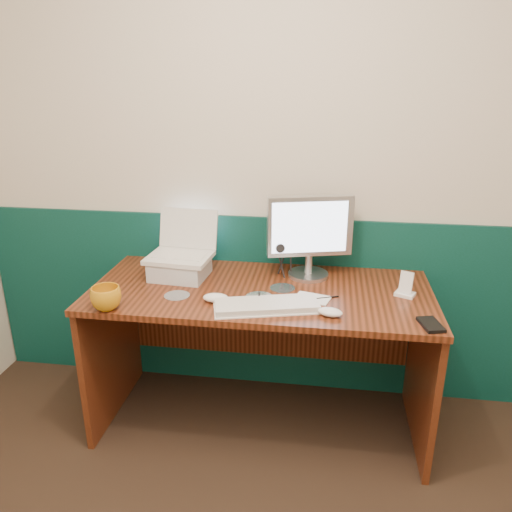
% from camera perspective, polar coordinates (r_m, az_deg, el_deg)
% --- Properties ---
extents(back_wall, '(3.50, 0.04, 2.50)m').
position_cam_1_polar(back_wall, '(2.55, 4.88, 9.77)').
color(back_wall, beige).
rests_on(back_wall, ground).
extents(wainscot, '(3.48, 0.02, 1.00)m').
position_cam_1_polar(wainscot, '(2.77, 4.41, -5.71)').
color(wainscot, '#083529').
rests_on(wainscot, ground).
extents(desk, '(1.60, 0.70, 0.75)m').
position_cam_1_polar(desk, '(2.53, 0.50, -11.58)').
color(desk, '#37170A').
rests_on(desk, ground).
extents(laptop_riser, '(0.28, 0.24, 0.09)m').
position_cam_1_polar(laptop_riser, '(2.51, -8.69, -1.40)').
color(laptop_riser, silver).
rests_on(laptop_riser, desk).
extents(laptop, '(0.32, 0.26, 0.25)m').
position_cam_1_polar(laptop, '(2.45, -8.90, 2.36)').
color(laptop, silver).
rests_on(laptop, laptop_riser).
extents(monitor, '(0.43, 0.22, 0.41)m').
position_cam_1_polar(monitor, '(2.45, 6.15, 2.20)').
color(monitor, silver).
rests_on(monitor, desk).
extents(keyboard, '(0.47, 0.26, 0.03)m').
position_cam_1_polar(keyboard, '(2.16, 1.23, -5.76)').
color(keyboard, silver).
rests_on(keyboard, desk).
extents(mouse_right, '(0.12, 0.08, 0.04)m').
position_cam_1_polar(mouse_right, '(2.12, 8.48, -6.36)').
color(mouse_right, silver).
rests_on(mouse_right, desk).
extents(mouse_left, '(0.12, 0.07, 0.04)m').
position_cam_1_polar(mouse_left, '(2.23, -4.62, -4.79)').
color(mouse_left, white).
rests_on(mouse_left, desk).
extents(mug, '(0.17, 0.17, 0.10)m').
position_cam_1_polar(mug, '(2.23, -16.77, -4.63)').
color(mug, '#C58112').
rests_on(mug, desk).
extents(camcorder, '(0.14, 0.16, 0.22)m').
position_cam_1_polar(camcorder, '(2.48, 3.33, 0.10)').
color(camcorder, '#A6A6AB').
rests_on(camcorder, desk).
extents(cd_spindle, '(0.12, 0.12, 0.03)m').
position_cam_1_polar(cd_spindle, '(2.22, 0.37, -5.00)').
color(cd_spindle, silver).
rests_on(cd_spindle, desk).
extents(cd_loose_a, '(0.12, 0.12, 0.00)m').
position_cam_1_polar(cd_loose_a, '(2.32, -9.03, -4.47)').
color(cd_loose_a, '#B1B9C2').
rests_on(cd_loose_a, desk).
extents(cd_loose_b, '(0.12, 0.12, 0.00)m').
position_cam_1_polar(cd_loose_b, '(2.37, 3.04, -3.66)').
color(cd_loose_b, '#B3BBC4').
rests_on(cd_loose_b, desk).
extents(pen, '(0.12, 0.05, 0.01)m').
position_cam_1_polar(pen, '(2.28, 7.94, -4.75)').
color(pen, black).
rests_on(pen, desk).
extents(papers, '(0.18, 0.14, 0.00)m').
position_cam_1_polar(papers, '(2.27, 6.45, -4.82)').
color(papers, white).
rests_on(papers, desk).
extents(dock, '(0.10, 0.09, 0.02)m').
position_cam_1_polar(dock, '(2.38, 16.65, -4.19)').
color(dock, white).
rests_on(dock, desk).
extents(music_player, '(0.06, 0.05, 0.10)m').
position_cam_1_polar(music_player, '(2.36, 16.79, -2.90)').
color(music_player, white).
rests_on(music_player, dock).
extents(pda, '(0.10, 0.14, 0.01)m').
position_cam_1_polar(pda, '(2.14, 19.35, -7.41)').
color(pda, black).
rests_on(pda, desk).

